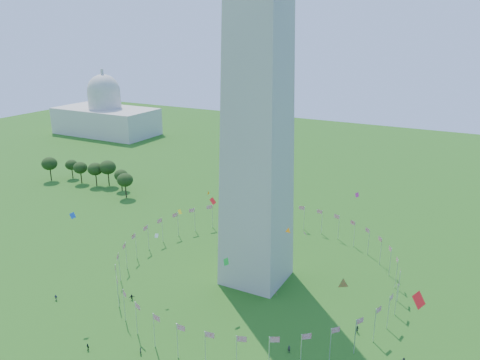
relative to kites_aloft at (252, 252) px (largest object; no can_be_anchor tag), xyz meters
name	(u,v)px	position (x,y,z in m)	size (l,w,h in m)	color
flag_ring	(256,264)	(-10.23, 23.67, -17.07)	(80.24, 80.24, 9.00)	silver
capitol_building	(105,101)	(-190.23, 153.67, 1.43)	(70.00, 35.00, 46.00)	beige
kites_aloft	(252,252)	(0.00, 0.00, 0.00)	(86.08, 85.59, 35.62)	#CC2699
tree_line_west	(92,175)	(-115.52, 64.43, -16.14)	(55.54, 16.10, 12.03)	#264416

